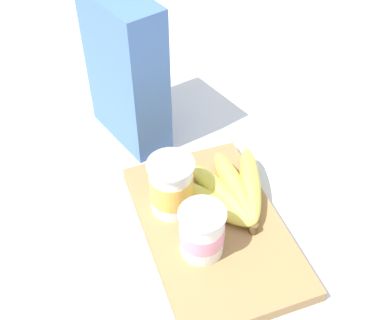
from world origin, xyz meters
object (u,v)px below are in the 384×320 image
Objects in this scene: yogurt_cup_front at (202,232)px; cereal_box at (126,71)px; cutting_board at (213,228)px; yogurt_cup_back at (171,186)px; banana_bunch at (228,191)px.

cereal_box is at bearing 4.21° from yogurt_cup_front.
yogurt_cup_back is (0.06, 0.05, 0.06)m from cutting_board.
banana_bunch is (0.08, -0.08, -0.02)m from yogurt_cup_front.
yogurt_cup_back is at bearing 80.97° from banana_bunch.
cereal_box is 0.33m from yogurt_cup_front.
cereal_box reaches higher than yogurt_cup_back.
yogurt_cup_front is at bearing 166.69° from cereal_box.
yogurt_cup_front is (-0.04, 0.03, 0.05)m from cutting_board.
cereal_box is 0.28m from banana_bunch.
yogurt_cup_front reaches higher than banana_bunch.
cutting_board is 0.07m from banana_bunch.
cereal_box is at bearing 2.04° from yogurt_cup_back.
cereal_box reaches higher than cutting_board.
cereal_box is 3.42× the size of yogurt_cup_front.
cereal_box is 0.24m from yogurt_cup_back.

